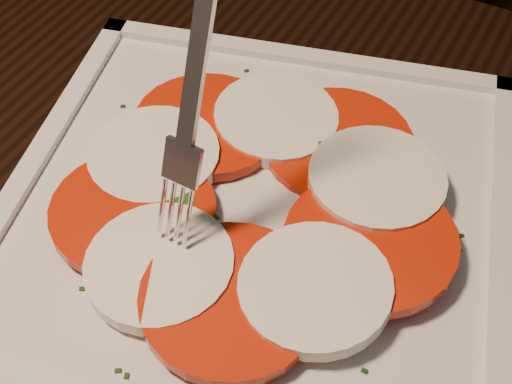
# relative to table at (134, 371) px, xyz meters

# --- Properties ---
(table) EXTENTS (1.24, 0.86, 0.75)m
(table) POSITION_rel_table_xyz_m (0.00, 0.00, 0.00)
(table) COLOR black
(table) RESTS_ON ground
(plate) EXTENTS (0.38, 0.38, 0.01)m
(plate) POSITION_rel_table_xyz_m (0.05, 0.09, 0.11)
(plate) COLOR silver
(plate) RESTS_ON table
(caprese_salad) EXTENTS (0.26, 0.26, 0.02)m
(caprese_salad) POSITION_rel_table_xyz_m (0.05, 0.09, 0.12)
(caprese_salad) COLOR red
(caprese_salad) RESTS_ON plate
(fork) EXTENTS (0.04, 0.08, 0.19)m
(fork) POSITION_rel_table_xyz_m (0.03, 0.08, 0.23)
(fork) COLOR white
(fork) RESTS_ON caprese_salad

